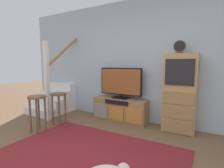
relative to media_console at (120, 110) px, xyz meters
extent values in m
cube|color=#A8BCD1|center=(0.30, 0.27, 1.09)|extent=(6.40, 0.12, 2.70)
cube|color=maroon|center=(0.30, -1.59, -0.25)|extent=(2.60, 1.80, 0.01)
cube|color=#997047|center=(0.00, 0.01, 0.00)|extent=(1.25, 0.36, 0.52)
cube|color=gray|center=(-0.42, -0.18, -0.04)|extent=(0.35, 0.02, 0.31)
cube|color=#BC7533|center=(0.00, -0.18, -0.04)|extent=(0.35, 0.02, 0.31)
cube|color=#BC7533|center=(0.42, -0.18, -0.04)|extent=(0.35, 0.02, 0.31)
cube|color=black|center=(0.00, -0.18, 0.20)|extent=(0.56, 0.02, 0.09)
cube|color=black|center=(0.00, 0.03, 0.27)|extent=(0.36, 0.22, 0.02)
cylinder|color=black|center=(0.00, 0.03, 0.31)|extent=(0.05, 0.05, 0.06)
cube|color=black|center=(0.00, 0.03, 0.65)|extent=(1.00, 0.05, 0.61)
cube|color=brown|center=(0.00, 0.00, 0.65)|extent=(0.95, 0.01, 0.56)
cube|color=tan|center=(1.26, 0.02, 0.49)|extent=(0.58, 0.34, 1.49)
cube|color=#9C7949|center=(1.26, -0.16, -0.12)|extent=(0.53, 0.02, 0.23)
sphere|color=olive|center=(1.26, -0.18, -0.12)|extent=(0.03, 0.03, 0.03)
cube|color=#9C7949|center=(1.26, -0.16, 0.15)|extent=(0.53, 0.02, 0.23)
sphere|color=olive|center=(1.26, -0.18, 0.15)|extent=(0.03, 0.03, 0.03)
cube|color=#9C7949|center=(1.26, -0.16, 0.42)|extent=(0.53, 0.02, 0.23)
sphere|color=olive|center=(1.26, -0.18, 0.42)|extent=(0.03, 0.03, 0.03)
cube|color=#232328|center=(1.26, -0.16, 0.89)|extent=(0.49, 0.02, 0.47)
cube|color=#4C3823|center=(1.22, 0.00, 1.24)|extent=(0.13, 0.08, 0.02)
cylinder|color=brown|center=(1.22, 0.00, 1.36)|extent=(0.22, 0.04, 0.22)
cylinder|color=black|center=(1.22, -0.03, 1.36)|extent=(0.18, 0.01, 0.18)
cube|color=white|center=(-1.95, -0.66, -0.16)|extent=(0.90, 0.26, 0.19)
cube|color=white|center=(-1.95, -0.40, -0.07)|extent=(0.90, 0.26, 0.38)
cube|color=white|center=(-1.95, -0.14, 0.03)|extent=(0.90, 0.26, 0.57)
cube|color=white|center=(-1.95, 0.12, 0.12)|extent=(0.90, 0.26, 0.76)
cube|color=white|center=(-1.95, 0.38, 0.22)|extent=(0.90, 0.26, 0.95)
cube|color=white|center=(-1.45, -0.79, 0.64)|extent=(0.09, 0.09, 1.80)
cube|color=#9E7547|center=(-1.45, -0.14, 1.44)|extent=(0.06, 1.33, 0.99)
cylinder|color=brown|center=(-1.16, -1.45, 0.07)|extent=(0.04, 0.04, 0.66)
cylinder|color=brown|center=(-0.97, -1.45, 0.07)|extent=(0.04, 0.04, 0.66)
cylinder|color=brown|center=(-1.16, -1.26, 0.07)|extent=(0.04, 0.04, 0.66)
cylinder|color=brown|center=(-0.97, -1.26, 0.07)|extent=(0.04, 0.04, 0.66)
cylinder|color=brown|center=(-1.06, -1.35, 0.42)|extent=(0.34, 0.34, 0.03)
cylinder|color=brown|center=(-1.12, -0.95, 0.06)|extent=(0.04, 0.04, 0.64)
cylinder|color=brown|center=(-0.93, -0.95, 0.06)|extent=(0.04, 0.04, 0.64)
cylinder|color=brown|center=(-1.12, -0.77, 0.06)|extent=(0.04, 0.04, 0.64)
cylinder|color=brown|center=(-0.93, -0.77, 0.06)|extent=(0.04, 0.04, 0.64)
cylinder|color=brown|center=(-1.03, -0.86, 0.40)|extent=(0.34, 0.34, 0.03)
camera|label=1|loc=(1.72, -3.39, 1.05)|focal=27.39mm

